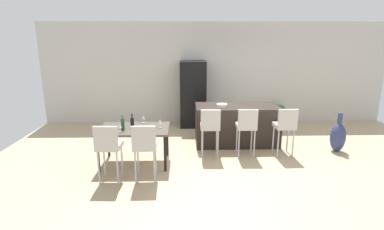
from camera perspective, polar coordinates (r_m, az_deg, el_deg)
The scene contains 18 objects.
ground_plane at distance 6.68m, azimuth 6.47°, elevation -7.21°, with size 10.00×10.00×0.00m, color tan.
back_wall at distance 8.87m, azimuth 4.41°, elevation 7.90°, with size 10.00×0.12×2.90m, color beige.
kitchen_island at distance 7.19m, azimuth 8.42°, elevation -1.82°, with size 1.92×0.89×0.92m, color black.
bar_chair_left at distance 6.24m, azimuth 3.47°, elevation -1.93°, with size 0.41×0.41×1.05m.
bar_chair_middle at distance 6.36m, azimuth 10.34°, elevation -1.85°, with size 0.41×0.41×1.05m.
bar_chair_right at distance 6.57m, azimuth 17.31°, elevation -1.74°, with size 0.41×0.41×1.05m.
dining_table at distance 6.02m, azimuth -10.93°, elevation -3.04°, with size 1.37×0.90×0.74m.
dining_chair_near at distance 5.32m, azimuth -15.64°, elevation -5.41°, with size 0.42×0.42×1.05m.
dining_chair_far at distance 5.20m, azimuth -8.98°, elevation -5.49°, with size 0.41×0.41×1.05m.
wine_bottle_right at distance 5.95m, azimuth -11.28°, elevation -1.50°, with size 0.07×0.07×0.30m.
wine_bottle_far at distance 5.91m, azimuth -13.03°, elevation -1.68°, with size 0.07×0.07×0.28m.
wine_glass_left at distance 5.93m, azimuth -6.11°, elevation -1.22°, with size 0.07×0.07×0.17m.
wine_glass_middle at distance 6.28m, azimuth -9.25°, elevation -0.42°, with size 0.07×0.07×0.17m.
wine_glass_near at distance 5.77m, azimuth -13.53°, elevation -1.98°, with size 0.07×0.07×0.17m.
refrigerator at distance 8.47m, azimuth 0.17°, elevation 4.01°, with size 0.72×0.68×1.84m, color black.
fruit_bowl at distance 6.90m, azimuth 5.68°, elevation 1.82°, with size 0.25×0.25×0.07m, color beige.
floor_vase at distance 7.38m, azimuth 25.97°, elevation -3.73°, with size 0.33×0.33×0.88m.
potted_plant at distance 9.01m, azimuth 16.22°, elevation 0.36°, with size 0.40×0.40×0.60m.
Camera 1 is at (-0.92, -6.15, 2.46)m, focal length 28.08 mm.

